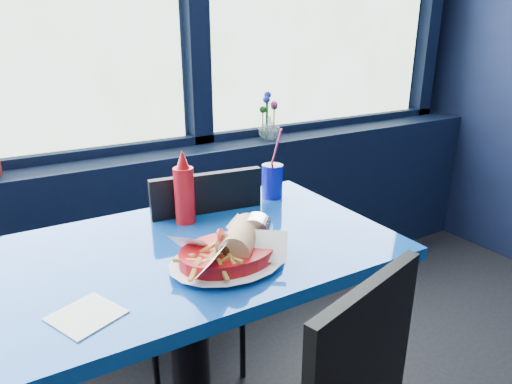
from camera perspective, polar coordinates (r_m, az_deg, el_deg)
name	(u,v)px	position (r m, az deg, el deg)	size (l,w,h in m)	color
window_sill	(48,258)	(2.19, -24.61, -7.47)	(5.00, 0.26, 0.80)	black
near_table	(187,303)	(1.41, -8.63, -13.55)	(1.20, 0.70, 0.75)	black
chair_near_back	(194,262)	(1.75, -7.72, -8.67)	(0.45, 0.45, 0.89)	black
flower_vase	(269,125)	(2.33, 1.67, 8.33)	(0.13, 0.14, 0.24)	silver
food_basket	(230,252)	(1.20, -3.30, -7.47)	(0.35, 0.35, 0.10)	#B10B0F
ketchup_bottle	(184,191)	(1.45, -8.96, 0.13)	(0.06, 0.06, 0.24)	#B10B0F
soda_cup	(272,180)	(1.66, 2.04, 1.48)	(0.08, 0.08, 0.26)	#0D1298
napkin	(86,315)	(1.09, -20.45, -14.25)	(0.13, 0.13, 0.00)	white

